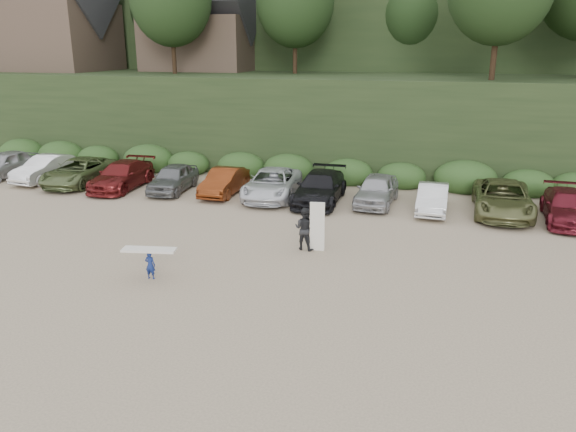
% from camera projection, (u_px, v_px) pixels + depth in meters
% --- Properties ---
extents(ground, '(120.00, 120.00, 0.00)m').
position_uv_depth(ground, '(243.00, 271.00, 20.66)').
color(ground, tan).
rests_on(ground, ground).
extents(hillside_backdrop, '(90.00, 41.50, 28.00)m').
position_uv_depth(hillside_backdrop, '(375.00, 7.00, 50.49)').
color(hillside_backdrop, black).
rests_on(hillside_backdrop, ground).
extents(parked_cars, '(34.30, 6.04, 1.64)m').
position_uv_depth(parked_cars, '(249.00, 183.00, 30.52)').
color(parked_cars, '#9FA0A4').
rests_on(parked_cars, ground).
extents(child_surfer, '(1.95, 0.86, 1.13)m').
position_uv_depth(child_surfer, '(150.00, 258.00, 19.75)').
color(child_surfer, navy).
rests_on(child_surfer, ground).
extents(adult_surfer, '(1.34, 0.82, 2.08)m').
position_uv_depth(adult_surfer, '(306.00, 228.00, 22.56)').
color(adult_surfer, black).
rests_on(adult_surfer, ground).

